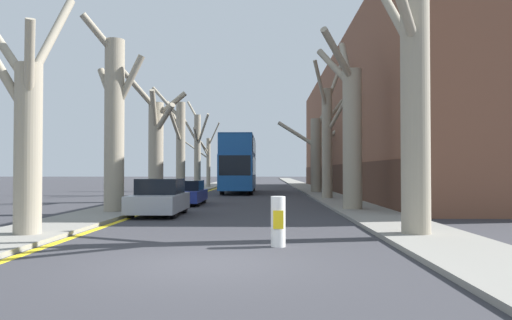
# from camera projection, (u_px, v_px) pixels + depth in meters

# --- Properties ---
(ground_plane) EXTENTS (300.00, 300.00, 0.00)m
(ground_plane) POSITION_uv_depth(u_px,v_px,m) (205.00, 263.00, 9.47)
(ground_plane) COLOR #333338
(sidewalk_left) EXTENTS (2.45, 120.00, 0.12)m
(sidewalk_left) POSITION_uv_depth(u_px,v_px,m) (212.00, 185.00, 59.56)
(sidewalk_left) COLOR gray
(sidewalk_left) RESTS_ON ground
(sidewalk_right) EXTENTS (2.45, 120.00, 0.12)m
(sidewalk_right) POSITION_uv_depth(u_px,v_px,m) (302.00, 185.00, 59.34)
(sidewalk_right) COLOR gray
(sidewalk_right) RESTS_ON ground
(building_facade_right) EXTENTS (10.08, 49.06, 11.24)m
(building_facade_right) POSITION_uv_depth(u_px,v_px,m) (387.00, 126.00, 42.81)
(building_facade_right) COLOR brown
(building_facade_right) RESTS_ON ground
(kerb_line_stripe) EXTENTS (0.24, 120.00, 0.01)m
(kerb_line_stripe) POSITION_uv_depth(u_px,v_px,m) (224.00, 186.00, 59.53)
(kerb_line_stripe) COLOR yellow
(kerb_line_stripe) RESTS_ON ground
(street_tree_left_0) EXTENTS (2.74, 3.07, 6.84)m
(street_tree_left_0) POSITION_uv_depth(u_px,v_px,m) (26.00, 126.00, 13.11)
(street_tree_left_0) COLOR gray
(street_tree_left_0) RESTS_ON ground
(street_tree_left_1) EXTENTS (2.46, 1.77, 8.05)m
(street_tree_left_1) POSITION_uv_depth(u_px,v_px,m) (114.00, 121.00, 20.46)
(street_tree_left_1) COLOR gray
(street_tree_left_1) RESTS_ON ground
(street_tree_left_2) EXTENTS (3.80, 2.54, 7.78)m
(street_tree_left_2) POSITION_uv_depth(u_px,v_px,m) (155.00, 143.00, 28.25)
(street_tree_left_2) COLOR gray
(street_tree_left_2) RESTS_ON ground
(street_tree_left_3) EXTENTS (2.59, 3.65, 8.03)m
(street_tree_left_3) POSITION_uv_depth(u_px,v_px,m) (179.00, 144.00, 36.38)
(street_tree_left_3) COLOR gray
(street_tree_left_3) RESTS_ON ground
(street_tree_left_4) EXTENTS (3.13, 3.41, 8.13)m
(street_tree_left_4) POSITION_uv_depth(u_px,v_px,m) (197.00, 148.00, 43.77)
(street_tree_left_4) COLOR gray
(street_tree_left_4) RESTS_ON ground
(street_tree_left_5) EXTENTS (4.18, 3.48, 6.86)m
(street_tree_left_5) POSITION_uv_depth(u_px,v_px,m) (207.00, 159.00, 52.48)
(street_tree_left_5) COLOR gray
(street_tree_left_5) RESTS_ON ground
(street_tree_right_0) EXTENTS (1.77, 4.52, 8.05)m
(street_tree_right_0) POSITION_uv_depth(u_px,v_px,m) (413.00, 92.00, 13.09)
(street_tree_right_0) COLOR gray
(street_tree_right_0) RESTS_ON ground
(street_tree_right_1) EXTENTS (2.07, 5.06, 8.03)m
(street_tree_right_1) POSITION_uv_depth(u_px,v_px,m) (351.00, 128.00, 21.80)
(street_tree_right_1) COLOR gray
(street_tree_right_1) RESTS_ON ground
(street_tree_right_2) EXTENTS (2.26, 2.50, 8.79)m
(street_tree_right_2) POSITION_uv_depth(u_px,v_px,m) (328.00, 136.00, 30.52)
(street_tree_right_2) COLOR gray
(street_tree_right_2) RESTS_ON ground
(street_tree_right_3) EXTENTS (5.46, 1.97, 7.29)m
(street_tree_right_3) POSITION_uv_depth(u_px,v_px,m) (316.00, 152.00, 39.63)
(street_tree_right_3) COLOR gray
(street_tree_right_3) RESTS_ON ground
(double_decker_bus) EXTENTS (2.52, 10.63, 4.51)m
(double_decker_bus) POSITION_uv_depth(u_px,v_px,m) (239.00, 161.00, 40.34)
(double_decker_bus) COLOR #19519E
(double_decker_bus) RESTS_ON ground
(parked_car_0) EXTENTS (1.82, 4.00, 1.45)m
(parked_car_0) POSITION_uv_depth(u_px,v_px,m) (160.00, 198.00, 19.72)
(parked_car_0) COLOR #9EA3AD
(parked_car_0) RESTS_ON ground
(parked_car_1) EXTENTS (1.81, 4.30, 1.26)m
(parked_car_1) POSITION_uv_depth(u_px,v_px,m) (186.00, 193.00, 26.16)
(parked_car_1) COLOR navy
(parked_car_1) RESTS_ON ground
(traffic_bollard) EXTENTS (0.34, 0.35, 1.17)m
(traffic_bollard) POSITION_uv_depth(u_px,v_px,m) (278.00, 221.00, 11.54)
(traffic_bollard) COLOR white
(traffic_bollard) RESTS_ON ground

